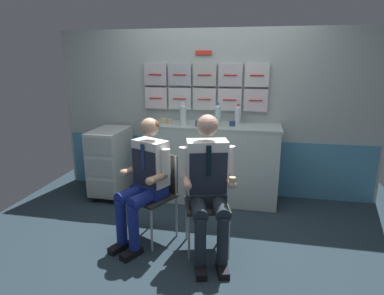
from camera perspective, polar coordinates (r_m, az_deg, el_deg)
name	(u,v)px	position (r m, az deg, el deg)	size (l,w,h in m)	color
ground	(194,244)	(3.40, 0.34, -16.53)	(4.80, 4.80, 0.04)	#213039
galley_bulkhead	(213,115)	(4.31, 3.72, 5.70)	(4.20, 0.14, 2.15)	#A1AEAB
galley_counter	(212,163)	(4.17, 3.57, -2.65)	(1.66, 0.53, 0.99)	#B1C3BF
service_trolley	(111,160)	(4.43, -14.08, -2.22)	(0.40, 0.65, 0.90)	black
folding_chair_left	(157,186)	(3.32, -6.14, -6.73)	(0.54, 0.54, 0.86)	#A8AAAF
crew_member_left	(145,177)	(3.16, -8.28, -5.11)	(0.55, 0.65, 1.24)	black
folding_chair_center	(206,193)	(3.14, 2.42, -7.92)	(0.49, 0.49, 0.86)	#A8AAAF
crew_member_center	(208,180)	(2.92, 2.84, -5.72)	(0.53, 0.68, 1.30)	black
water_bottle_blue_cap	(238,115)	(4.13, 8.04, 5.75)	(0.08, 0.08, 0.24)	silver
water_bottle_clear	(183,115)	(3.99, -1.53, 5.75)	(0.07, 0.07, 0.27)	silver
water_bottle_short	(218,115)	(3.97, 4.51, 5.71)	(0.07, 0.07, 0.27)	silver
sparkling_bottle_green	(183,113)	(4.10, -1.66, 6.01)	(0.07, 0.07, 0.27)	silver
paper_cup_blue	(198,123)	(3.93, 1.08, 4.26)	(0.07, 0.07, 0.07)	navy
coffee_cup_white	(232,123)	(3.98, 7.09, 4.22)	(0.07, 0.07, 0.06)	navy
paper_cup_tan	(170,121)	(4.10, -3.91, 4.64)	(0.06, 0.06, 0.06)	tan
coffee_cup_spare	(163,120)	(4.17, -5.08, 4.79)	(0.07, 0.07, 0.06)	tan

